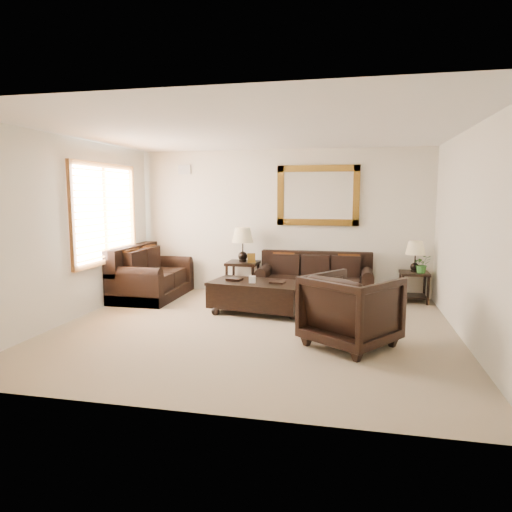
% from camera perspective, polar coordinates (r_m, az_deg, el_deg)
% --- Properties ---
extents(room, '(5.51, 5.01, 2.71)m').
position_cam_1_polar(room, '(6.18, -0.46, 2.92)').
color(room, '#826F5A').
rests_on(room, ground).
extents(window, '(0.07, 1.96, 1.66)m').
position_cam_1_polar(window, '(8.01, -18.28, 5.04)').
color(window, white).
rests_on(window, room).
extents(mirror, '(1.50, 0.06, 1.10)m').
position_cam_1_polar(mirror, '(8.50, 7.74, 7.50)').
color(mirror, '#4E280F').
rests_on(mirror, room).
extents(air_vent, '(0.25, 0.02, 0.18)m').
position_cam_1_polar(air_vent, '(9.10, -8.94, 10.63)').
color(air_vent, '#999999').
rests_on(air_vent, room).
extents(sofa, '(2.03, 0.88, 0.83)m').
position_cam_1_polar(sofa, '(8.28, 7.35, -3.28)').
color(sofa, black).
rests_on(sofa, room).
extents(loveseat, '(0.99, 1.67, 0.94)m').
position_cam_1_polar(loveseat, '(8.58, -13.21, -2.74)').
color(loveseat, black).
rests_on(loveseat, room).
extents(end_table_left, '(0.57, 0.57, 1.26)m').
position_cam_1_polar(end_table_left, '(8.49, -1.66, 0.60)').
color(end_table_left, black).
rests_on(end_table_left, room).
extents(end_table_right, '(0.49, 0.49, 1.07)m').
position_cam_1_polar(end_table_right, '(8.38, 19.24, -0.76)').
color(end_table_right, black).
rests_on(end_table_right, room).
extents(coffee_table, '(1.58, 1.02, 0.62)m').
position_cam_1_polar(coffee_table, '(7.25, 0.15, -4.69)').
color(coffee_table, black).
rests_on(coffee_table, room).
extents(armchair, '(1.30, 1.29, 0.99)m').
position_cam_1_polar(armchair, '(5.75, 11.80, -6.24)').
color(armchair, black).
rests_on(armchair, floor).
extents(potted_plant, '(0.35, 0.37, 0.24)m').
position_cam_1_polar(potted_plant, '(8.31, 20.03, -1.19)').
color(potted_plant, '#26571D').
rests_on(potted_plant, end_table_right).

